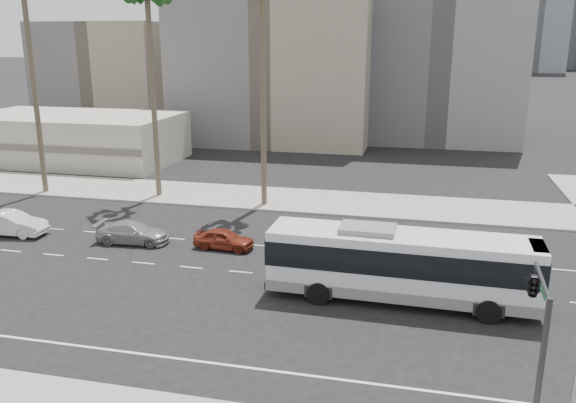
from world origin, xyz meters
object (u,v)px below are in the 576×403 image
(city_bus, at_px, (401,263))
(car_c, at_px, (11,224))
(car_b, at_px, (133,233))
(car_a, at_px, (224,239))
(traffic_signal, at_px, (534,291))

(city_bus, height_order, car_c, city_bus)
(car_b, bearing_deg, city_bus, -110.18)
(car_a, xyz_separation_m, traffic_signal, (15.69, -13.82, 4.14))
(city_bus, distance_m, car_a, 12.33)
(car_a, xyz_separation_m, car_c, (-14.84, -0.72, 0.15))
(traffic_signal, bearing_deg, city_bus, 120.27)
(car_b, distance_m, traffic_signal, 25.97)
(car_b, xyz_separation_m, car_c, (-8.74, -0.43, 0.11))
(car_c, distance_m, traffic_signal, 33.46)
(car_b, xyz_separation_m, traffic_signal, (21.79, -13.53, 4.10))
(city_bus, xyz_separation_m, traffic_signal, (4.58, -8.65, 2.79))
(city_bus, distance_m, car_b, 17.93)
(city_bus, bearing_deg, car_b, 165.46)
(city_bus, height_order, traffic_signal, traffic_signal)
(car_b, height_order, car_c, car_c)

